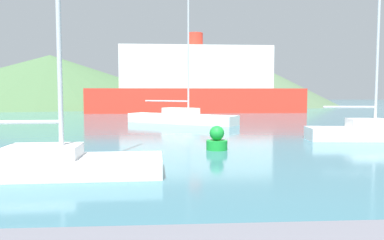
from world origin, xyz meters
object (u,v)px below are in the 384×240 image
at_px(sailboat_inner, 366,130).
at_px(sailboat_middle, 181,117).
at_px(buoy_marker, 217,140).
at_px(sailboat_outer, 44,160).
at_px(ferry_distant, 195,84).

xyz_separation_m(sailboat_inner, sailboat_middle, (-7.53, 9.82, 0.02)).
bearing_deg(sailboat_middle, buoy_marker, -51.51).
bearing_deg(sailboat_inner, sailboat_middle, 134.76).
relative_size(sailboat_inner, sailboat_outer, 0.80).
distance_m(sailboat_middle, sailboat_outer, 16.48).
xyz_separation_m(sailboat_outer, ferry_distant, (7.22, 31.74, 2.72)).
bearing_deg(sailboat_outer, sailboat_inner, 26.51).
bearing_deg(sailboat_inner, ferry_distant, 107.95).
height_order(sailboat_middle, ferry_distant, sailboat_middle).
height_order(sailboat_inner, ferry_distant, ferry_distant).
xyz_separation_m(ferry_distant, buoy_marker, (-2.21, -27.92, -2.75)).
bearing_deg(sailboat_inner, buoy_marker, -155.33).
distance_m(ferry_distant, buoy_marker, 28.14).
distance_m(sailboat_inner, sailboat_middle, 12.38).
height_order(sailboat_inner, sailboat_middle, sailboat_middle).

